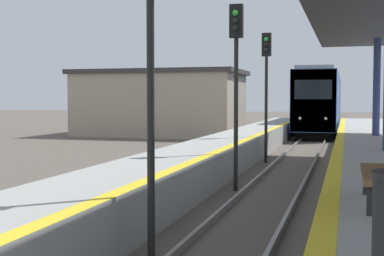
% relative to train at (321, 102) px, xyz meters
% --- Properties ---
extents(train, '(2.66, 20.53, 4.51)m').
position_rel_train_xyz_m(train, '(0.00, 0.00, 0.00)').
color(train, black).
rests_on(train, ground).
extents(signal_near, '(0.36, 0.31, 5.09)m').
position_rel_train_xyz_m(signal_near, '(-1.05, -33.99, 1.23)').
color(signal_near, black).
rests_on(signal_near, ground).
extents(signal_mid, '(0.36, 0.31, 5.09)m').
position_rel_train_xyz_m(signal_mid, '(-1.03, -27.41, 1.23)').
color(signal_mid, black).
rests_on(signal_mid, ground).
extents(signal_far, '(0.36, 0.31, 5.09)m').
position_rel_train_xyz_m(signal_far, '(-1.16, -20.82, 1.23)').
color(signal_far, black).
rests_on(signal_far, ground).
extents(bench, '(0.44, 1.95, 0.92)m').
position_rel_train_xyz_m(bench, '(2.39, -33.80, -0.76)').
color(bench, brown).
rests_on(bench, platform_right).
extents(station_building, '(11.31, 6.54, 4.45)m').
position_rel_train_xyz_m(station_building, '(-10.44, -7.09, -0.05)').
color(station_building, tan).
rests_on(station_building, ground).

